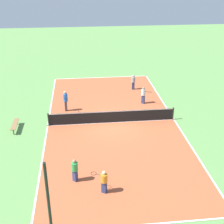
% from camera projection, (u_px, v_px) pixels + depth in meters
% --- Properties ---
extents(ground_plane, '(80.00, 80.00, 0.00)m').
position_uv_depth(ground_plane, '(112.00, 123.00, 23.81)').
color(ground_plane, '#60934C').
extents(court_surface, '(9.80, 20.96, 0.02)m').
position_uv_depth(court_surface, '(112.00, 122.00, 23.81)').
color(court_surface, '#B75633').
rests_on(court_surface, ground_plane).
extents(tennis_net, '(9.60, 0.10, 1.01)m').
position_uv_depth(tennis_net, '(112.00, 116.00, 23.58)').
color(tennis_net, black).
rests_on(tennis_net, court_surface).
extents(bench, '(0.36, 1.85, 0.45)m').
position_uv_depth(bench, '(15.00, 124.00, 22.69)').
color(bench, olive).
rests_on(bench, ground_plane).
extents(player_far_green, '(0.51, 0.51, 1.41)m').
position_uv_depth(player_far_green, '(75.00, 169.00, 17.10)').
color(player_far_green, navy).
rests_on(player_far_green, court_surface).
extents(player_far_white, '(0.95, 0.81, 1.50)m').
position_uv_depth(player_far_white, '(143.00, 94.00, 26.68)').
color(player_far_white, navy).
rests_on(player_far_white, court_surface).
extents(player_center_orange, '(0.97, 0.75, 1.36)m').
position_uv_depth(player_center_orange, '(104.00, 180.00, 16.24)').
color(player_center_orange, navy).
rests_on(player_center_orange, court_surface).
extents(player_near_blue, '(0.41, 0.96, 1.74)m').
position_uv_depth(player_near_blue, '(66.00, 99.00, 25.25)').
color(player_near_blue, '#4C4C51').
rests_on(player_near_blue, court_surface).
extents(player_baseline_gray, '(0.40, 0.40, 1.46)m').
position_uv_depth(player_baseline_gray, '(133.00, 81.00, 29.69)').
color(player_baseline_gray, navy).
rests_on(player_baseline_gray, court_surface).
extents(tennis_ball_near_net, '(0.07, 0.07, 0.07)m').
position_uv_depth(tennis_ball_near_net, '(154.00, 118.00, 24.41)').
color(tennis_ball_near_net, '#CCE033').
rests_on(tennis_ball_near_net, court_surface).
extents(tennis_ball_right_alley, '(0.07, 0.07, 0.07)m').
position_uv_depth(tennis_ball_right_alley, '(94.00, 112.00, 25.43)').
color(tennis_ball_right_alley, '#CCE033').
rests_on(tennis_ball_right_alley, court_surface).
extents(fence_post_back_right, '(0.12, 0.12, 4.55)m').
position_uv_depth(fence_post_back_right, '(50.00, 211.00, 12.16)').
color(fence_post_back_right, black).
rests_on(fence_post_back_right, ground_plane).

